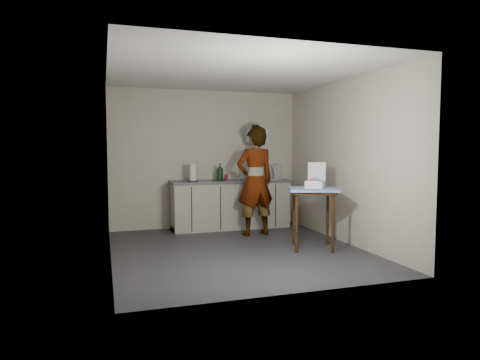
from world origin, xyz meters
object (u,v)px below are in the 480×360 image
object	(u,v)px
soda_can	(227,177)
bakery_box	(315,182)
soap_bottle	(220,172)
dish_rack	(269,176)
dark_bottle	(221,175)
standing_man	(255,181)
side_table	(313,196)
paper_towel	(193,173)
kitchen_counter	(230,206)

from	to	relation	value
soda_can	bakery_box	xyz separation A→B (m)	(0.84, -1.93, 0.04)
soap_bottle	dish_rack	size ratio (longest dim) A/B	0.75
soda_can	dish_rack	xyz separation A→B (m)	(0.86, -0.02, 0.01)
soda_can	dark_bottle	world-z (taller)	dark_bottle
bakery_box	standing_man	bearing A→B (deg)	151.07
soda_can	bakery_box	distance (m)	2.10
dark_bottle	side_table	bearing A→B (deg)	-65.51
paper_towel	bakery_box	bearing A→B (deg)	-50.63
standing_man	paper_towel	xyz separation A→B (m)	(-0.97, 0.62, 0.12)
paper_towel	soap_bottle	bearing A→B (deg)	8.30
standing_man	dish_rack	xyz separation A→B (m)	(0.55, 0.71, 0.04)
soap_bottle	side_table	bearing A→B (deg)	-64.71
standing_man	soap_bottle	distance (m)	0.84
kitchen_counter	bakery_box	world-z (taller)	bakery_box
side_table	soda_can	world-z (taller)	soda_can
kitchen_counter	soda_can	xyz separation A→B (m)	(-0.07, -0.00, 0.54)
soda_can	paper_towel	distance (m)	0.67
kitchen_counter	soap_bottle	world-z (taller)	soap_bottle
soda_can	paper_towel	world-z (taller)	paper_towel
dish_rack	soda_can	bearing A→B (deg)	178.95
side_table	paper_towel	bearing A→B (deg)	148.61
side_table	dish_rack	world-z (taller)	dish_rack
kitchen_counter	paper_towel	distance (m)	0.98
soap_bottle	paper_towel	size ratio (longest dim) A/B	1.00
side_table	soap_bottle	distance (m)	2.16
kitchen_counter	bakery_box	xyz separation A→B (m)	(0.76, -1.93, 0.58)
soda_can	dish_rack	world-z (taller)	dish_rack
dark_bottle	soda_can	bearing A→B (deg)	10.90
soap_bottle	soda_can	distance (m)	0.17
soap_bottle	paper_towel	distance (m)	0.53
dish_rack	bakery_box	bearing A→B (deg)	-90.59
side_table	standing_man	size ratio (longest dim) A/B	0.49
paper_towel	bakery_box	world-z (taller)	bakery_box
side_table	dark_bottle	bearing A→B (deg)	135.41
soda_can	side_table	bearing A→B (deg)	-68.31
soap_bottle	soda_can	world-z (taller)	soap_bottle
kitchen_counter	side_table	bearing A→B (deg)	-70.22
paper_towel	bakery_box	xyz separation A→B (m)	(1.50, -1.82, -0.06)
soap_bottle	dark_bottle	bearing A→B (deg)	10.27
soda_can	bakery_box	size ratio (longest dim) A/B	0.29
soda_can	bakery_box	bearing A→B (deg)	-66.48
standing_man	dish_rack	world-z (taller)	standing_man
bakery_box	soap_bottle	bearing A→B (deg)	154.42
standing_man	dish_rack	size ratio (longest dim) A/B	4.39
dark_bottle	dish_rack	xyz separation A→B (m)	(0.96, 0.00, -0.04)
kitchen_counter	soap_bottle	size ratio (longest dim) A/B	7.01
standing_man	soda_can	bearing A→B (deg)	-73.12
side_table	dish_rack	xyz separation A→B (m)	(0.08, 1.95, 0.18)
dish_rack	bakery_box	world-z (taller)	bakery_box
dish_rack	bakery_box	distance (m)	1.91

